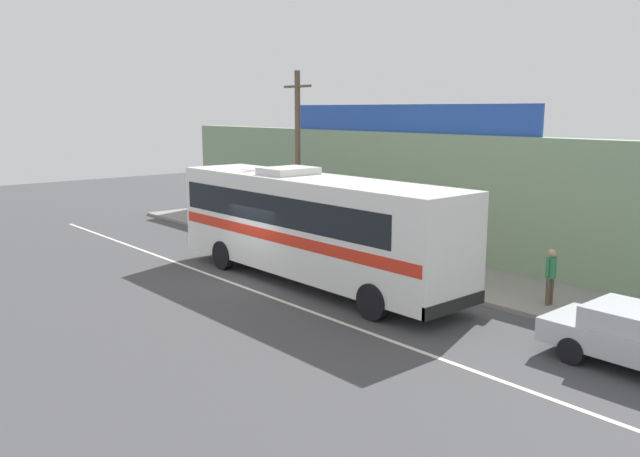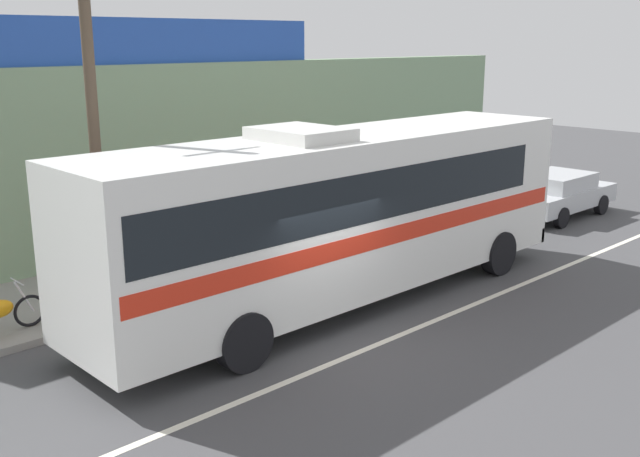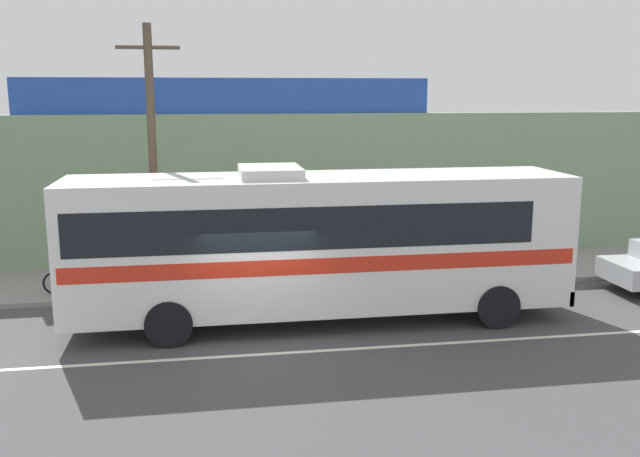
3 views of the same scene
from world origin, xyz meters
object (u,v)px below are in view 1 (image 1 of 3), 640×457
(utility_pole, at_px, (298,158))
(pedestrian_far_right, at_px, (551,273))
(motorcycle_green, at_px, (271,230))
(intercity_bus, at_px, (310,222))
(motorcycle_red, at_px, (211,216))
(pedestrian_near_shop, at_px, (477,255))

(utility_pole, xyz_separation_m, pedestrian_far_right, (10.69, 0.69, -2.70))
(motorcycle_green, bearing_deg, intercity_bus, -25.51)
(motorcycle_red, distance_m, pedestrian_near_shop, 15.04)
(utility_pole, height_order, motorcycle_red, utility_pole)
(motorcycle_red, height_order, motorcycle_green, same)
(intercity_bus, relative_size, utility_pole, 1.68)
(pedestrian_far_right, bearing_deg, pedestrian_near_shop, 173.12)
(utility_pole, relative_size, motorcycle_red, 3.59)
(pedestrian_far_right, bearing_deg, motorcycle_red, -178.64)
(motorcycle_green, bearing_deg, motorcycle_red, 179.38)
(pedestrian_near_shop, bearing_deg, motorcycle_green, -175.38)
(pedestrian_far_right, bearing_deg, utility_pole, -176.33)
(motorcycle_green, height_order, pedestrian_far_right, pedestrian_far_right)
(utility_pole, distance_m, pedestrian_near_shop, 8.43)
(motorcycle_green, height_order, pedestrian_near_shop, pedestrian_near_shop)
(utility_pole, bearing_deg, motorcycle_green, 174.42)
(motorcycle_green, bearing_deg, utility_pole, -5.58)
(intercity_bus, bearing_deg, pedestrian_near_shop, 42.75)
(utility_pole, xyz_separation_m, motorcycle_green, (-2.13, 0.21, -3.23))
(intercity_bus, xyz_separation_m, motorcycle_green, (-6.05, 2.88, -1.50))
(utility_pole, height_order, pedestrian_far_right, utility_pole)
(intercity_bus, relative_size, motorcycle_green, 6.27)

